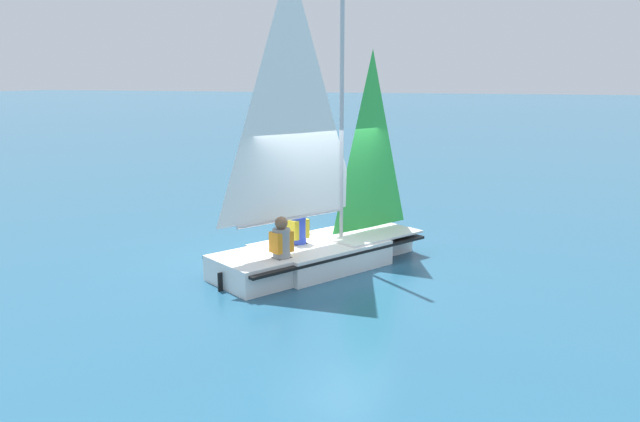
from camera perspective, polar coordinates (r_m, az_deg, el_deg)
name	(u,v)px	position (r m, az deg, el deg)	size (l,w,h in m)	color
ground_plane	(320,266)	(11.65, 0.00, -5.06)	(260.00, 260.00, 0.00)	#235675
sailboat_main	(318,226)	(11.41, -0.19, -1.34)	(4.29, 3.34, 5.48)	white
sailor_helm	(298,234)	(11.45, -2.02, -2.16)	(0.42, 0.41, 1.16)	black
sailor_crew	(282,248)	(10.57, -3.54, -3.39)	(0.42, 0.41, 1.16)	black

